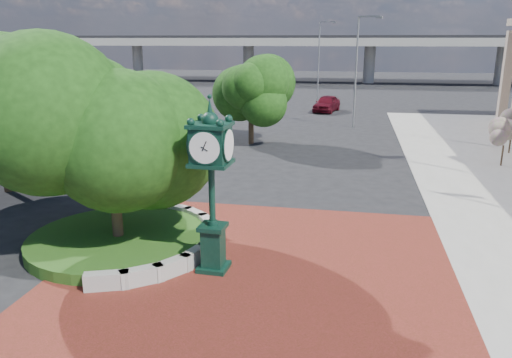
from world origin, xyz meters
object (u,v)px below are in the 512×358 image
(post_clock, at_px, (212,179))
(street_lamp_far, at_px, (321,55))
(parked_car, at_px, (327,104))
(street_lamp_near, at_px, (359,64))

(post_clock, height_order, street_lamp_far, street_lamp_far)
(parked_car, bearing_deg, street_lamp_far, 110.50)
(post_clock, xyz_separation_m, street_lamp_far, (0.11, 44.83, 2.26))
(parked_car, height_order, street_lamp_near, street_lamp_near)
(post_clock, distance_m, parked_car, 36.13)
(parked_car, relative_size, street_lamp_near, 0.55)
(parked_car, bearing_deg, post_clock, -80.42)
(street_lamp_far, bearing_deg, post_clock, -90.14)
(post_clock, relative_size, street_lamp_near, 0.62)
(post_clock, distance_m, street_lamp_near, 27.58)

